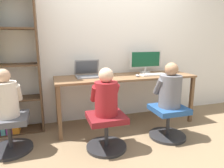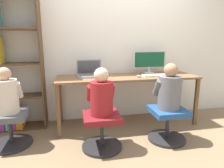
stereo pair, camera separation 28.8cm
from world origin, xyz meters
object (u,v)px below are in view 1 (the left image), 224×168
(office_chair_left, at_px, (168,120))
(person_at_laptop, at_px, (106,95))
(person_at_monitor, at_px, (170,88))
(office_chair_right, at_px, (106,130))
(keyboard, at_px, (153,75))
(person_near_shelf, at_px, (5,97))
(desktop_monitor, at_px, (146,61))
(laptop, at_px, (88,73))
(office_chair_side, at_px, (9,132))

(office_chair_left, xyz_separation_m, person_at_laptop, (-0.89, -0.02, 0.44))
(person_at_monitor, distance_m, person_at_laptop, 0.89)
(office_chair_left, relative_size, office_chair_right, 1.00)
(keyboard, relative_size, person_near_shelf, 0.73)
(person_at_monitor, height_order, person_near_shelf, person_at_monitor)
(desktop_monitor, xyz_separation_m, person_near_shelf, (-2.07, -0.56, -0.29))
(keyboard, height_order, office_chair_right, keyboard)
(laptop, distance_m, person_at_laptop, 0.78)
(desktop_monitor, height_order, laptop, desktop_monitor)
(person_at_monitor, xyz_separation_m, person_at_laptop, (-0.89, -0.03, -0.01))
(laptop, xyz_separation_m, person_near_shelf, (-1.06, -0.47, -0.14))
(person_at_laptop, distance_m, office_chair_side, 1.24)
(office_chair_left, height_order, office_chair_side, same)
(person_near_shelf, bearing_deg, desktop_monitor, 15.10)
(office_chair_left, xyz_separation_m, office_chair_right, (-0.89, -0.03, 0.00))
(laptop, relative_size, person_near_shelf, 0.67)
(office_chair_left, distance_m, office_chair_right, 0.89)
(desktop_monitor, distance_m, office_chair_right, 1.47)
(office_chair_left, xyz_separation_m, person_near_shelf, (-2.01, 0.28, 0.44))
(desktop_monitor, relative_size, office_chair_right, 1.14)
(keyboard, height_order, office_chair_left, keyboard)
(keyboard, relative_size, office_chair_left, 0.82)
(office_chair_right, bearing_deg, office_chair_side, 165.13)
(person_at_monitor, bearing_deg, laptop, 142.13)
(office_chair_right, height_order, office_chair_side, same)
(office_chair_left, bearing_deg, person_at_monitor, 90.00)
(office_chair_left, distance_m, person_at_laptop, 0.99)
(office_chair_right, xyz_separation_m, office_chair_side, (-1.12, 0.30, 0.00))
(keyboard, xyz_separation_m, person_at_monitor, (-0.05, -0.54, -0.09))
(desktop_monitor, relative_size, person_at_monitor, 0.96)
(desktop_monitor, height_order, office_chair_side, desktop_monitor)
(laptop, bearing_deg, office_chair_left, -38.03)
(person_at_monitor, xyz_separation_m, person_near_shelf, (-2.01, 0.27, -0.01))
(person_at_laptop, bearing_deg, office_chair_right, -90.00)
(desktop_monitor, distance_m, laptop, 1.02)
(keyboard, height_order, person_at_laptop, person_at_laptop)
(desktop_monitor, bearing_deg, office_chair_side, -164.79)
(laptop, distance_m, person_near_shelf, 1.17)
(desktop_monitor, distance_m, office_chair_side, 2.26)
(laptop, bearing_deg, person_at_monitor, -37.87)
(office_chair_left, bearing_deg, office_chair_right, -178.26)
(desktop_monitor, xyz_separation_m, person_at_monitor, (-0.05, -0.83, -0.28))
(laptop, distance_m, office_chair_side, 1.30)
(laptop, xyz_separation_m, office_chair_side, (-1.06, -0.47, -0.58))
(person_at_monitor, distance_m, person_near_shelf, 2.03)
(person_near_shelf, bearing_deg, person_at_laptop, -14.88)
(office_chair_right, xyz_separation_m, person_at_monitor, (0.89, 0.03, 0.45))
(office_chair_right, relative_size, person_near_shelf, 0.88)
(desktop_monitor, bearing_deg, laptop, -174.85)
(office_chair_side, bearing_deg, person_at_laptop, -14.68)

